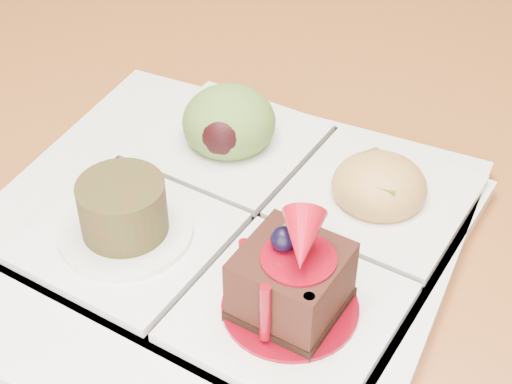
# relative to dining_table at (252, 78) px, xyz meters

# --- Properties ---
(dining_table) EXTENTS (1.00, 1.80, 0.75)m
(dining_table) POSITION_rel_dining_table_xyz_m (0.00, 0.00, 0.00)
(dining_table) COLOR brown
(dining_table) RESTS_ON ground
(sampler_plate) EXTENTS (0.30, 0.30, 0.09)m
(sampler_plate) POSITION_rel_dining_table_xyz_m (0.06, -0.28, 0.09)
(sampler_plate) COLOR silver
(sampler_plate) RESTS_ON dining_table
(second_plate) EXTENTS (0.34, 0.34, 0.01)m
(second_plate) POSITION_rel_dining_table_xyz_m (0.04, -0.30, 0.07)
(second_plate) COLOR silver
(second_plate) RESTS_ON dining_table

